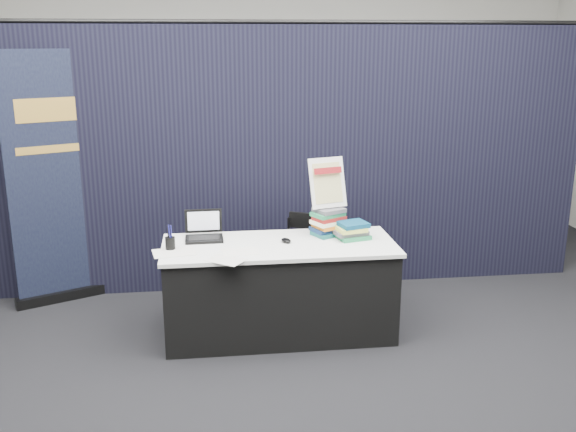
# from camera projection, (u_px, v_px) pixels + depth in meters

# --- Properties ---
(floor) EXTENTS (8.00, 8.00, 0.00)m
(floor) POSITION_uv_depth(u_px,v_px,m) (288.00, 366.00, 4.62)
(floor) COLOR black
(floor) RESTS_ON ground
(wall_back) EXTENTS (8.00, 0.02, 3.50)m
(wall_back) POSITION_uv_depth(u_px,v_px,m) (248.00, 83.00, 7.99)
(wall_back) COLOR beige
(wall_back) RESTS_ON floor
(drape_partition) EXTENTS (6.00, 0.08, 2.40)m
(drape_partition) POSITION_uv_depth(u_px,v_px,m) (266.00, 162.00, 5.84)
(drape_partition) COLOR black
(drape_partition) RESTS_ON floor
(display_table) EXTENTS (1.80, 0.75, 0.75)m
(display_table) POSITION_uv_depth(u_px,v_px,m) (279.00, 289.00, 5.05)
(display_table) COLOR black
(display_table) RESTS_ON floor
(laptop) EXTENTS (0.30, 0.24, 0.23)m
(laptop) POSITION_uv_depth(u_px,v_px,m) (204.00, 232.00, 5.06)
(laptop) COLOR black
(laptop) RESTS_ON display_table
(mouse) EXTENTS (0.10, 0.12, 0.03)m
(mouse) POSITION_uv_depth(u_px,v_px,m) (286.00, 240.00, 4.98)
(mouse) COLOR black
(mouse) RESTS_ON display_table
(brochure_left) EXTENTS (0.34, 0.27, 0.00)m
(brochure_left) POSITION_uv_depth(u_px,v_px,m) (174.00, 252.00, 4.75)
(brochure_left) COLOR silver
(brochure_left) RESTS_ON display_table
(brochure_mid) EXTENTS (0.32, 0.30, 0.00)m
(brochure_mid) POSITION_uv_depth(u_px,v_px,m) (226.00, 260.00, 4.58)
(brochure_mid) COLOR silver
(brochure_mid) RESTS_ON display_table
(brochure_right) EXTENTS (0.28, 0.22, 0.00)m
(brochure_right) POSITION_uv_depth(u_px,v_px,m) (240.00, 252.00, 4.76)
(brochure_right) COLOR silver
(brochure_right) RESTS_ON display_table
(pen_cup) EXTENTS (0.09, 0.09, 0.10)m
(pen_cup) POSITION_uv_depth(u_px,v_px,m) (170.00, 243.00, 4.80)
(pen_cup) COLOR black
(pen_cup) RESTS_ON display_table
(book_stack_tall) EXTENTS (0.29, 0.26, 0.22)m
(book_stack_tall) POSITION_uv_depth(u_px,v_px,m) (328.00, 221.00, 5.15)
(book_stack_tall) COLOR #165653
(book_stack_tall) RESTS_ON display_table
(book_stack_short) EXTENTS (0.27, 0.22, 0.13)m
(book_stack_short) POSITION_uv_depth(u_px,v_px,m) (352.00, 231.00, 5.06)
(book_stack_short) COLOR #22804F
(book_stack_short) RESTS_ON display_table
(info_sign) EXTENTS (0.32, 0.20, 0.41)m
(info_sign) POSITION_uv_depth(u_px,v_px,m) (328.00, 183.00, 5.10)
(info_sign) COLOR black
(info_sign) RESTS_ON book_stack_tall
(pullup_banner) EXTENTS (0.89, 0.48, 2.20)m
(pullup_banner) POSITION_uv_depth(u_px,v_px,m) (61.00, 194.00, 5.58)
(pullup_banner) COLOR black
(pullup_banner) RESTS_ON floor
(stacking_chair) EXTENTS (0.48, 0.50, 0.80)m
(stacking_chair) POSITION_uv_depth(u_px,v_px,m) (310.00, 257.00, 5.59)
(stacking_chair) COLOR black
(stacking_chair) RESTS_ON floor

